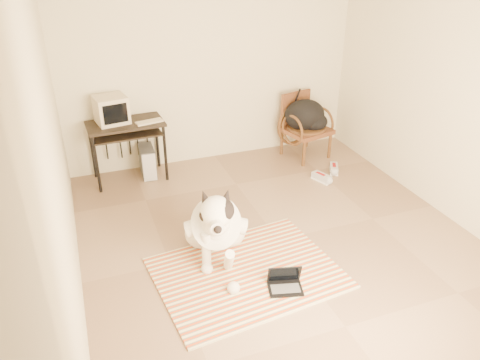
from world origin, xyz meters
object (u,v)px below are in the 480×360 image
laptop (285,283)px  crt_monitor (111,110)px  rattan_chair (304,126)px  backpack (306,116)px  computer_desk (126,131)px  dog (216,225)px  pc_tower (147,161)px

laptop → crt_monitor: bearing=112.0°
laptop → crt_monitor: crt_monitor is taller
rattan_chair → backpack: size_ratio=1.51×
laptop → crt_monitor: size_ratio=0.82×
computer_desk → crt_monitor: (-0.14, 0.07, 0.28)m
dog → crt_monitor: crt_monitor is taller
laptop → computer_desk: 2.90m
rattan_chair → laptop: bearing=-120.2°
rattan_chair → crt_monitor: bearing=176.3°
crt_monitor → pc_tower: 0.84m
dog → computer_desk: size_ratio=1.35×
pc_tower → rattan_chair: (2.23, -0.14, 0.25)m
laptop → computer_desk: bearing=109.9°
dog → computer_desk: 2.08m
dog → crt_monitor: (-0.68, 2.06, 0.58)m
pc_tower → backpack: 2.28m
laptop → pc_tower: bearing=105.3°
pc_tower → computer_desk: bearing=-170.3°
backpack → laptop: bearing=-120.6°
computer_desk → crt_monitor: 0.32m
pc_tower → dog: bearing=-81.4°
dog → computer_desk: (-0.54, 1.99, 0.30)m
laptop → computer_desk: size_ratio=0.37×
crt_monitor → backpack: bearing=-4.6°
dog → rattan_chair: dog is taller
dog → rattan_chair: size_ratio=1.45×
crt_monitor → rattan_chair: 2.65m
computer_desk → rattan_chair: 2.47m
computer_desk → crt_monitor: crt_monitor is taller
dog → rattan_chair: (1.92, 1.89, 0.08)m
crt_monitor → rattan_chair: bearing=-3.7°
dog → pc_tower: 2.06m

